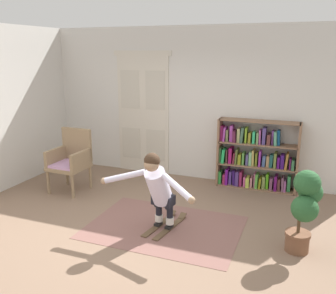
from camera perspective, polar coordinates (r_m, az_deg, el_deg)
ground_plane at (r=5.19m, az=-4.83°, el=-13.33°), size 7.20×7.20×0.00m
back_wall at (r=7.08m, az=4.17°, el=6.63°), size 6.00×0.10×2.90m
double_door at (r=7.44m, az=-3.89°, el=5.30°), size 1.22×0.05×2.45m
rug at (r=5.36m, az=-0.57°, el=-12.32°), size 2.14×1.53×0.01m
bookshelf at (r=6.82m, az=13.30°, el=-1.73°), size 1.43×0.30×1.25m
wicker_chair at (r=6.75m, az=-14.83°, el=-1.77°), size 0.62×0.62×1.10m
potted_plant at (r=4.81m, az=20.51°, el=-8.44°), size 0.40×0.47×1.05m
skis_pair at (r=5.37m, az=-0.40°, el=-12.01°), size 0.40×0.87×0.07m
person_skier at (r=4.94m, az=-1.62°, el=-6.02°), size 1.41×0.75×1.10m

